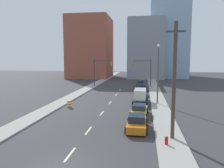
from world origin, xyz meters
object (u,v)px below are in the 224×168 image
Objects in this scene: street_lamp at (158,70)px; sedan_yellow at (139,110)px; fire_hydrant at (166,141)px; sedan_navy at (141,88)px; traffic_signal_right at (146,69)px; box_truck_black at (140,97)px; traffic_barrel at (69,104)px; sedan_brown at (141,84)px; traffic_signal_left at (99,69)px; sedan_orange at (137,123)px; utility_pole_right_near at (174,81)px; sedan_blue at (140,92)px.

street_lamp is 8.46m from sedan_yellow.
sedan_navy is at bearing 94.73° from fire_hydrant.
traffic_signal_right is 1.09× the size of box_truck_black.
traffic_barrel is 0.20× the size of sedan_yellow.
street_lamp is 20.83m from sedan_brown.
sedan_navy is (-0.06, 13.20, -0.38)m from box_truck_black.
sedan_yellow is 26.84m from sedan_brown.
street_lamp is 1.87× the size of sedan_yellow.
traffic_signal_right is 0.75× the size of street_lamp.
traffic_barrel is at bearing -114.72° from traffic_signal_right.
sedan_navy reaches higher than traffic_barrel.
traffic_signal_left reaches higher than sedan_orange.
traffic_signal_right is 1.42× the size of sedan_navy.
box_truck_black is at bearing -87.44° from sedan_navy.
fire_hydrant is 9.39m from sedan_yellow.
traffic_signal_left is 21.83m from box_truck_black.
utility_pole_right_near is 23.04m from sedan_blue.
box_truck_black is at bearing 98.27° from fire_hydrant.
sedan_blue is (-1.07, -11.42, -3.67)m from traffic_signal_right.
sedan_brown is at bearing 151.79° from traffic_signal_right.
box_truck_black is 7.48m from sedan_blue.
sedan_orange is (10.36, -31.59, -3.64)m from traffic_signal_left.
utility_pole_right_near is 2.06× the size of sedan_blue.
traffic_signal_right is 6.83m from sedan_navy.
sedan_orange is 5.36m from sedan_yellow.
traffic_signal_right is at bearing 92.52° from fire_hydrant.
traffic_signal_left is 28.48m from sedan_yellow.
utility_pole_right_near reaches higher than sedan_navy.
traffic_barrel is 17.20m from fire_hydrant.
box_truck_black reaches higher than sedan_yellow.
traffic_signal_left reaches higher than sedan_blue.
sedan_navy is at bearing 90.29° from sedan_orange.
sedan_orange is 0.96× the size of sedan_brown.
sedan_brown is (10.14, 0.60, -3.63)m from traffic_signal_left.
traffic_signal_right is at bearing 93.70° from utility_pole_right_near.
fire_hydrant is (1.55, -35.32, -3.90)m from traffic_signal_right.
traffic_signal_right reaches higher than fire_hydrant.
sedan_brown reaches higher than sedan_blue.
sedan_yellow is at bearing 104.57° from fire_hydrant.
street_lamp is 13.12m from sedan_orange.
sedan_brown is at bearing 95.50° from utility_pole_right_near.
fire_hydrant is at bearing -80.07° from box_truck_black.
sedan_brown is at bearing 98.06° from street_lamp.
traffic_barrel is 0.22× the size of sedan_orange.
box_truck_black reaches higher than sedan_orange.
traffic_barrel is 10.34m from sedan_yellow.
sedan_orange reaches higher than fire_hydrant.
street_lamp is 16.48m from fire_hydrant.
sedan_orange is at bearing -88.68° from box_truck_black.
street_lamp is at bearing 77.97° from sedan_orange.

